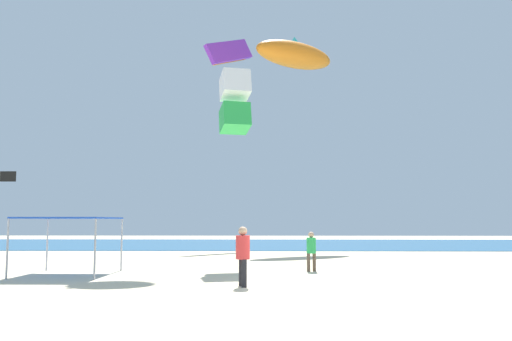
{
  "coord_description": "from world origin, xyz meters",
  "views": [
    {
      "loc": [
        -1.07,
        -16.53,
        2.04
      ],
      "look_at": [
        -1.81,
        15.92,
        5.15
      ],
      "focal_mm": 36.82,
      "sensor_mm": 36.0,
      "label": 1
    }
  ],
  "objects_px": {
    "canopy_tent": "(70,220)",
    "kite_box_white": "(235,102)",
    "kite_parafoil_purple": "(229,52)",
    "kite_inflatable_orange": "(295,55)",
    "person_leftmost": "(311,248)",
    "person_rightmost": "(243,251)"
  },
  "relations": [
    {
      "from": "canopy_tent",
      "to": "kite_box_white",
      "type": "relative_size",
      "value": 1.15
    },
    {
      "from": "canopy_tent",
      "to": "kite_parafoil_purple",
      "type": "xyz_separation_m",
      "value": [
        4.39,
        22.02,
        13.81
      ]
    },
    {
      "from": "kite_box_white",
      "to": "kite_inflatable_orange",
      "type": "distance_m",
      "value": 16.1
    },
    {
      "from": "kite_box_white",
      "to": "canopy_tent",
      "type": "bearing_deg",
      "value": 19.15
    },
    {
      "from": "kite_inflatable_orange",
      "to": "kite_box_white",
      "type": "bearing_deg",
      "value": 42.37
    },
    {
      "from": "person_leftmost",
      "to": "person_rightmost",
      "type": "bearing_deg",
      "value": 32.79
    },
    {
      "from": "canopy_tent",
      "to": "person_rightmost",
      "type": "relative_size",
      "value": 1.82
    },
    {
      "from": "person_rightmost",
      "to": "kite_inflatable_orange",
      "type": "height_order",
      "value": "kite_inflatable_orange"
    },
    {
      "from": "canopy_tent",
      "to": "kite_inflatable_orange",
      "type": "height_order",
      "value": "kite_inflatable_orange"
    },
    {
      "from": "kite_box_white",
      "to": "kite_inflatable_orange",
      "type": "height_order",
      "value": "kite_inflatable_orange"
    },
    {
      "from": "person_rightmost",
      "to": "kite_box_white",
      "type": "xyz_separation_m",
      "value": [
        -0.74,
        7.57,
        6.49
      ]
    },
    {
      "from": "canopy_tent",
      "to": "kite_parafoil_purple",
      "type": "relative_size",
      "value": 0.73
    },
    {
      "from": "person_rightmost",
      "to": "kite_inflatable_orange",
      "type": "relative_size",
      "value": 0.28
    },
    {
      "from": "kite_box_white",
      "to": "kite_inflatable_orange",
      "type": "xyz_separation_m",
      "value": [
        3.55,
        14.14,
        6.82
      ]
    },
    {
      "from": "person_rightmost",
      "to": "kite_inflatable_orange",
      "type": "distance_m",
      "value": 25.62
    },
    {
      "from": "canopy_tent",
      "to": "person_rightmost",
      "type": "height_order",
      "value": "canopy_tent"
    },
    {
      "from": "person_rightmost",
      "to": "person_leftmost",
      "type": "bearing_deg",
      "value": -44.99
    },
    {
      "from": "person_leftmost",
      "to": "kite_parafoil_purple",
      "type": "relative_size",
      "value": 0.34
    },
    {
      "from": "canopy_tent",
      "to": "person_rightmost",
      "type": "bearing_deg",
      "value": -26.98
    },
    {
      "from": "person_leftmost",
      "to": "kite_parafoil_purple",
      "type": "distance_m",
      "value": 25.83
    },
    {
      "from": "canopy_tent",
      "to": "person_leftmost",
      "type": "bearing_deg",
      "value": 9.37
    },
    {
      "from": "canopy_tent",
      "to": "person_rightmost",
      "type": "distance_m",
      "value": 7.67
    }
  ]
}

